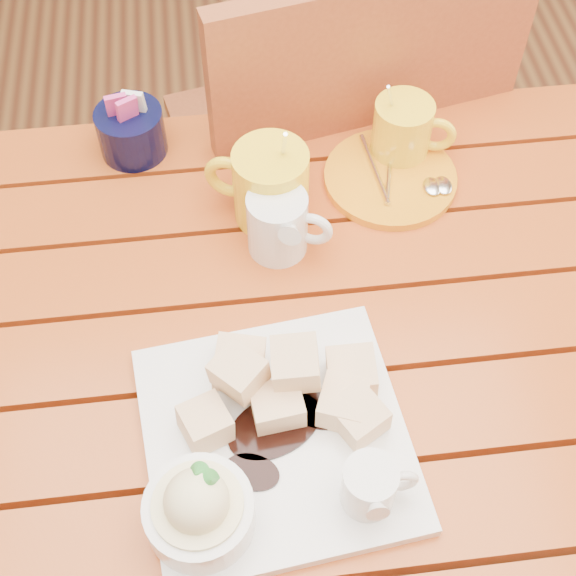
{
  "coord_description": "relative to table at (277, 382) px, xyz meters",
  "views": [
    {
      "loc": [
        -0.05,
        -0.5,
        1.56
      ],
      "look_at": [
        0.02,
        0.02,
        0.82
      ],
      "focal_mm": 50.0,
      "sensor_mm": 36.0,
      "label": 1
    }
  ],
  "objects": [
    {
      "name": "table",
      "position": [
        0.0,
        0.0,
        0.0
      ],
      "size": [
        1.2,
        0.79,
        0.75
      ],
      "color": "#AE4316",
      "rests_on": "ground"
    },
    {
      "name": "chair_far",
      "position": [
        0.15,
        0.48,
        -0.1
      ],
      "size": [
        0.55,
        0.55,
        0.98
      ],
      "rotation": [
        0.0,
        0.0,
        3.35
      ],
      "color": "brown",
      "rests_on": "ground"
    },
    {
      "name": "dessert_plate",
      "position": [
        -0.03,
        -0.15,
        0.14
      ],
      "size": [
        0.31,
        0.31,
        0.11
      ],
      "rotation": [
        0.0,
        0.0,
        0.11
      ],
      "color": "white",
      "rests_on": "table"
    },
    {
      "name": "sugar_caddy",
      "position": [
        -0.16,
        0.34,
        0.14
      ],
      "size": [
        0.09,
        0.09,
        0.1
      ],
      "color": "black",
      "rests_on": "table"
    },
    {
      "name": "coffee_mug_left",
      "position": [
        0.01,
        0.2,
        0.16
      ],
      "size": [
        0.13,
        0.1,
        0.16
      ],
      "rotation": [
        0.0,
        0.0,
        -0.39
      ],
      "color": "yellow",
      "rests_on": "table"
    },
    {
      "name": "ground",
      "position": [
        0.0,
        -0.0,
        -0.64
      ],
      "size": [
        5.0,
        5.0,
        0.0
      ],
      "primitive_type": "plane",
      "color": "#552A18",
      "rests_on": "ground"
    },
    {
      "name": "coffee_mug_right",
      "position": [
        0.21,
        0.28,
        0.15
      ],
      "size": [
        0.11,
        0.08,
        0.13
      ],
      "rotation": [
        0.0,
        0.0,
        -0.29
      ],
      "color": "yellow",
      "rests_on": "table"
    },
    {
      "name": "cream_pitcher",
      "position": [
        0.02,
        0.14,
        0.16
      ],
      "size": [
        0.11,
        0.09,
        0.09
      ],
      "rotation": [
        0.0,
        0.0,
        -0.37
      ],
      "color": "white",
      "rests_on": "table"
    },
    {
      "name": "orange_saucer",
      "position": [
        0.18,
        0.23,
        0.11
      ],
      "size": [
        0.18,
        0.18,
        0.02
      ],
      "rotation": [
        0.0,
        0.0,
        -0.09
      ],
      "color": "orange",
      "rests_on": "table"
    }
  ]
}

